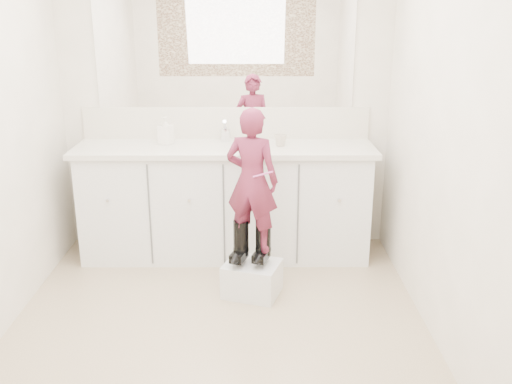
{
  "coord_description": "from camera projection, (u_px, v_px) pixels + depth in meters",
  "views": [
    {
      "loc": [
        0.23,
        -3.02,
        1.89
      ],
      "look_at": [
        0.24,
        0.48,
        0.76
      ],
      "focal_mm": 40.0,
      "sensor_mm": 36.0,
      "label": 1
    }
  ],
  "objects": [
    {
      "name": "floor",
      "position": [
        217.0,
        335.0,
        3.46
      ],
      "size": [
        3.0,
        3.0,
        0.0
      ],
      "primitive_type": "plane",
      "color": "#967D62",
      "rests_on": "ground"
    },
    {
      "name": "wall_back",
      "position": [
        226.0,
        99.0,
        4.52
      ],
      "size": [
        2.6,
        0.0,
        2.6
      ],
      "primitive_type": "plane",
      "rotation": [
        1.57,
        0.0,
        0.0
      ],
      "color": "beige",
      "rests_on": "floor"
    },
    {
      "name": "wall_front",
      "position": [
        177.0,
        257.0,
        1.66
      ],
      "size": [
        2.6,
        0.0,
        2.6
      ],
      "primitive_type": "plane",
      "rotation": [
        -1.57,
        0.0,
        0.0
      ],
      "color": "beige",
      "rests_on": "floor"
    },
    {
      "name": "wall_right",
      "position": [
        452.0,
        142.0,
        3.09
      ],
      "size": [
        0.0,
        3.0,
        3.0
      ],
      "primitive_type": "plane",
      "rotation": [
        1.57,
        0.0,
        -1.57
      ],
      "color": "beige",
      "rests_on": "floor"
    },
    {
      "name": "vanity_cabinet",
      "position": [
        226.0,
        203.0,
        4.49
      ],
      "size": [
        2.2,
        0.55,
        0.85
      ],
      "primitive_type": "cube",
      "color": "silver",
      "rests_on": "floor"
    },
    {
      "name": "countertop",
      "position": [
        225.0,
        149.0,
        4.34
      ],
      "size": [
        2.28,
        0.58,
        0.04
      ],
      "primitive_type": "cube",
      "color": "beige",
      "rests_on": "vanity_cabinet"
    },
    {
      "name": "backsplash",
      "position": [
        226.0,
        123.0,
        4.56
      ],
      "size": [
        2.28,
        0.03,
        0.25
      ],
      "primitive_type": "cube",
      "color": "beige",
      "rests_on": "countertop"
    },
    {
      "name": "mirror",
      "position": [
        225.0,
        42.0,
        4.37
      ],
      "size": [
        2.0,
        0.02,
        1.0
      ],
      "primitive_type": "cube",
      "color": "white",
      "rests_on": "wall_back"
    },
    {
      "name": "dot_panel",
      "position": [
        170.0,
        102.0,
        1.53
      ],
      "size": [
        2.0,
        0.01,
        1.2
      ],
      "primitive_type": "cube",
      "color": "#472819",
      "rests_on": "wall_front"
    },
    {
      "name": "faucet",
      "position": [
        226.0,
        135.0,
        4.48
      ],
      "size": [
        0.08,
        0.08,
        0.1
      ],
      "primitive_type": "cylinder",
      "color": "silver",
      "rests_on": "countertop"
    },
    {
      "name": "cup",
      "position": [
        280.0,
        140.0,
        4.32
      ],
      "size": [
        0.1,
        0.1,
        0.09
      ],
      "primitive_type": "imported",
      "rotation": [
        0.0,
        0.0,
        -0.08
      ],
      "color": "beige",
      "rests_on": "countertop"
    },
    {
      "name": "soap_bottle",
      "position": [
        166.0,
        130.0,
        4.37
      ],
      "size": [
        0.12,
        0.13,
        0.21
      ],
      "primitive_type": "imported",
      "rotation": [
        0.0,
        0.0,
        -0.34
      ],
      "color": "white",
      "rests_on": "countertop"
    },
    {
      "name": "step_stool",
      "position": [
        252.0,
        279.0,
        3.92
      ],
      "size": [
        0.44,
        0.4,
        0.23
      ],
      "primitive_type": "cube",
      "rotation": [
        0.0,
        0.0,
        -0.32
      ],
      "color": "silver",
      "rests_on": "floor"
    },
    {
      "name": "boot_left",
      "position": [
        241.0,
        242.0,
        3.86
      ],
      "size": [
        0.17,
        0.23,
        0.3
      ],
      "primitive_type": null,
      "rotation": [
        0.0,
        0.0,
        -0.32
      ],
      "color": "black",
      "rests_on": "step_stool"
    },
    {
      "name": "boot_right",
      "position": [
        263.0,
        242.0,
        3.86
      ],
      "size": [
        0.17,
        0.23,
        0.3
      ],
      "primitive_type": null,
      "rotation": [
        0.0,
        0.0,
        -0.32
      ],
      "color": "black",
      "rests_on": "step_stool"
    },
    {
      "name": "toddler",
      "position": [
        252.0,
        181.0,
        3.73
      ],
      "size": [
        0.41,
        0.33,
        0.97
      ],
      "primitive_type": "imported",
      "rotation": [
        0.0,
        0.0,
        2.82
      ],
      "color": "#A6335A",
      "rests_on": "step_stool"
    },
    {
      "name": "toothbrush",
      "position": [
        263.0,
        174.0,
        3.63
      ],
      "size": [
        0.13,
        0.05,
        0.06
      ],
      "primitive_type": "cylinder",
      "rotation": [
        0.0,
        1.22,
        -0.32
      ],
      "color": "#DC55AA",
      "rests_on": "toddler"
    }
  ]
}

